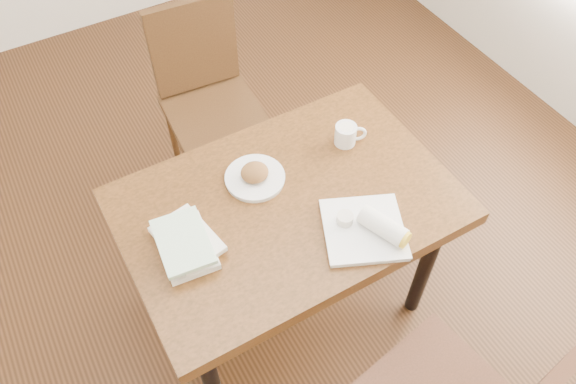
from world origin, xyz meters
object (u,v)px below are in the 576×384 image
coffee_mug (347,134)px  book_stack (186,243)px  plate_scone (255,176)px  plate_burrito (370,228)px  chair_far (206,91)px  table (288,216)px

coffee_mug → book_stack: coffee_mug is taller
plate_scone → plate_burrito: plate_burrito is taller
chair_far → coffee_mug: chair_far is taller
coffee_mug → book_stack: bearing=-168.9°
coffee_mug → plate_burrito: size_ratio=0.33×
plate_scone → plate_burrito: (0.22, -0.39, 0.01)m
chair_far → plate_scone: size_ratio=4.42×
table → chair_far: chair_far is taller
chair_far → book_stack: chair_far is taller
coffee_mug → plate_scone: bearing=179.1°
coffee_mug → plate_burrito: (-0.16, -0.39, -0.02)m
table → plate_burrito: (0.17, -0.25, 0.12)m
table → chair_far: (0.07, 0.88, -0.11)m
chair_far → plate_burrito: size_ratio=2.74×
book_stack → coffee_mug: bearing=11.1°
table → plate_burrito: size_ratio=3.30×
coffee_mug → plate_burrito: bearing=-112.9°
plate_burrito → book_stack: size_ratio=1.32×
plate_scone → book_stack: 0.36m
coffee_mug → book_stack: size_ratio=0.44×
table → plate_scone: plate_scone is taller
book_stack → plate_scone: bearing=24.0°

